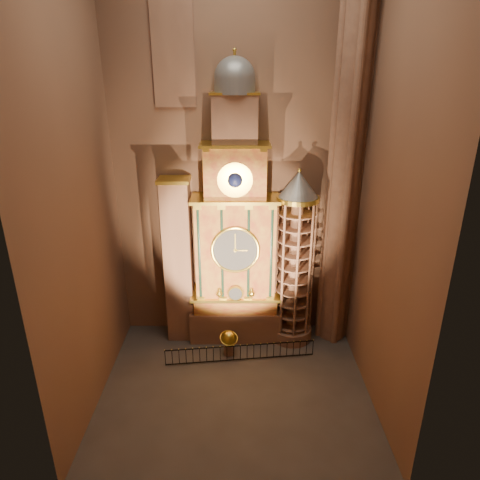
{
  "coord_description": "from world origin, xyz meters",
  "views": [
    {
      "loc": [
        0.19,
        -18.26,
        15.71
      ],
      "look_at": [
        0.26,
        3.0,
        7.3
      ],
      "focal_mm": 32.0,
      "sensor_mm": 36.0,
      "label": 1
    }
  ],
  "objects_px": {
    "portrait_tower": "(179,261)",
    "iron_railing": "(240,353)",
    "stair_turret": "(295,261)",
    "celestial_globe": "(229,341)",
    "astronomical_clock": "(235,238)"
  },
  "relations": [
    {
      "from": "stair_turret",
      "to": "celestial_globe",
      "type": "bearing_deg",
      "value": -155.76
    },
    {
      "from": "portrait_tower",
      "to": "celestial_globe",
      "type": "bearing_deg",
      "value": -34.09
    },
    {
      "from": "stair_turret",
      "to": "iron_railing",
      "type": "distance_m",
      "value": 6.19
    },
    {
      "from": "astronomical_clock",
      "to": "stair_turret",
      "type": "distance_m",
      "value": 3.78
    },
    {
      "from": "celestial_globe",
      "to": "iron_railing",
      "type": "distance_m",
      "value": 1.0
    },
    {
      "from": "stair_turret",
      "to": "celestial_globe",
      "type": "distance_m",
      "value": 6.08
    },
    {
      "from": "astronomical_clock",
      "to": "iron_railing",
      "type": "xyz_separation_m",
      "value": [
        0.28,
        -2.64,
        -6.13
      ]
    },
    {
      "from": "astronomical_clock",
      "to": "portrait_tower",
      "type": "xyz_separation_m",
      "value": [
        -3.4,
        0.02,
        -1.53
      ]
    },
    {
      "from": "celestial_globe",
      "to": "iron_railing",
      "type": "height_order",
      "value": "celestial_globe"
    },
    {
      "from": "portrait_tower",
      "to": "stair_turret",
      "type": "height_order",
      "value": "stair_turret"
    },
    {
      "from": "portrait_tower",
      "to": "iron_railing",
      "type": "xyz_separation_m",
      "value": [
        3.68,
        -2.66,
        -4.6
      ]
    },
    {
      "from": "astronomical_clock",
      "to": "stair_turret",
      "type": "height_order",
      "value": "astronomical_clock"
    },
    {
      "from": "portrait_tower",
      "to": "celestial_globe",
      "type": "distance_m",
      "value": 5.56
    },
    {
      "from": "portrait_tower",
      "to": "celestial_globe",
      "type": "height_order",
      "value": "portrait_tower"
    },
    {
      "from": "iron_railing",
      "to": "astronomical_clock",
      "type": "bearing_deg",
      "value": 96.14
    }
  ]
}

